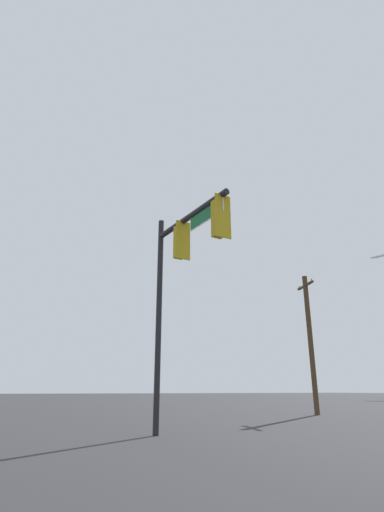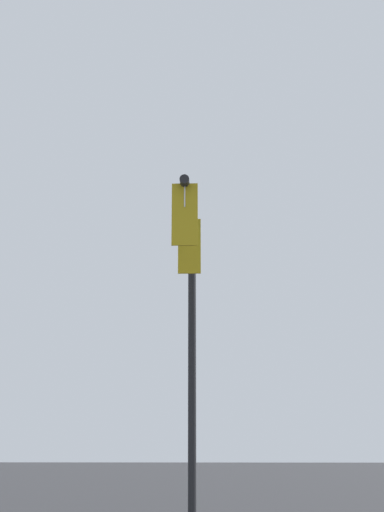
% 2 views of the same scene
% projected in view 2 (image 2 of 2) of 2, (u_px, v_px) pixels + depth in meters
% --- Properties ---
extents(signal_pole_near, '(4.14, 0.67, 7.24)m').
position_uv_depth(signal_pole_near, '(189.00, 275.00, 16.16)').
color(signal_pole_near, black).
rests_on(signal_pole_near, ground_plane).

